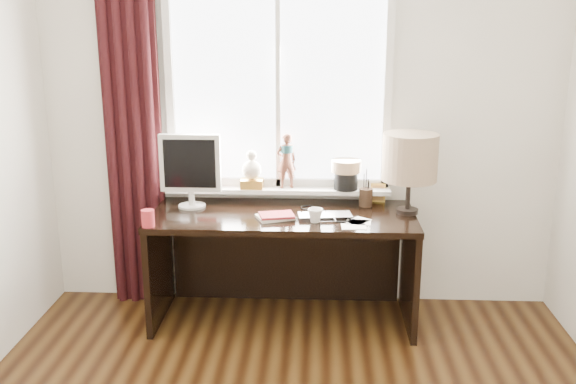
# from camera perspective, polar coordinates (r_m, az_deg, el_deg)

# --- Properties ---
(wall_back) EXTENTS (3.50, 0.00, 2.60)m
(wall_back) POSITION_cam_1_polar(r_m,az_deg,el_deg) (4.36, 1.13, 6.44)
(wall_back) COLOR beige
(wall_back) RESTS_ON ground
(laptop) EXTENTS (0.36, 0.26, 0.03)m
(laptop) POSITION_cam_1_polar(r_m,az_deg,el_deg) (4.05, 3.34, -2.12)
(laptop) COLOR silver
(laptop) RESTS_ON desk
(mug) EXTENTS (0.12, 0.12, 0.09)m
(mug) POSITION_cam_1_polar(r_m,az_deg,el_deg) (3.95, 2.43, -2.06)
(mug) COLOR white
(mug) RESTS_ON desk
(red_cup) EXTENTS (0.08, 0.08, 0.10)m
(red_cup) POSITION_cam_1_polar(r_m,az_deg,el_deg) (3.96, -12.34, -2.30)
(red_cup) COLOR #A5242B
(red_cup) RESTS_ON desk
(window) EXTENTS (1.52, 0.22, 1.40)m
(window) POSITION_cam_1_polar(r_m,az_deg,el_deg) (4.32, -0.82, 6.46)
(window) COLOR white
(window) RESTS_ON ground
(curtain) EXTENTS (0.38, 0.09, 2.25)m
(curtain) POSITION_cam_1_polar(r_m,az_deg,el_deg) (4.48, -13.58, 3.84)
(curtain) COLOR black
(curtain) RESTS_ON floor
(desk) EXTENTS (1.70, 0.70, 0.75)m
(desk) POSITION_cam_1_polar(r_m,az_deg,el_deg) (4.30, -0.36, -4.64)
(desk) COLOR black
(desk) RESTS_ON floor
(monitor) EXTENTS (0.40, 0.18, 0.49)m
(monitor) POSITION_cam_1_polar(r_m,az_deg,el_deg) (4.25, -8.68, 2.27)
(monitor) COLOR beige
(monitor) RESTS_ON desk
(notebook_stack) EXTENTS (0.27, 0.23, 0.03)m
(notebook_stack) POSITION_cam_1_polar(r_m,az_deg,el_deg) (4.03, -1.09, -2.17)
(notebook_stack) COLOR beige
(notebook_stack) RESTS_ON desk
(brush_holder) EXTENTS (0.09, 0.09, 0.25)m
(brush_holder) POSITION_cam_1_polar(r_m,az_deg,el_deg) (4.31, 6.93, -0.45)
(brush_holder) COLOR black
(brush_holder) RESTS_ON desk
(icon_frame) EXTENTS (0.10, 0.03, 0.13)m
(icon_frame) POSITION_cam_1_polar(r_m,az_deg,el_deg) (4.41, 8.00, -0.06)
(icon_frame) COLOR gold
(icon_frame) RESTS_ON desk
(table_lamp) EXTENTS (0.35, 0.35, 0.52)m
(table_lamp) POSITION_cam_1_polar(r_m,az_deg,el_deg) (4.12, 10.79, 2.97)
(table_lamp) COLOR black
(table_lamp) RESTS_ON desk
(loose_papers) EXTENTS (0.20, 0.26, 0.00)m
(loose_papers) POSITION_cam_1_polar(r_m,az_deg,el_deg) (3.96, 6.14, -2.78)
(loose_papers) COLOR white
(loose_papers) RESTS_ON desk
(desk_cables) EXTENTS (0.36, 0.39, 0.01)m
(desk_cables) POSITION_cam_1_polar(r_m,az_deg,el_deg) (4.13, 3.24, -1.90)
(desk_cables) COLOR black
(desk_cables) RESTS_ON desk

